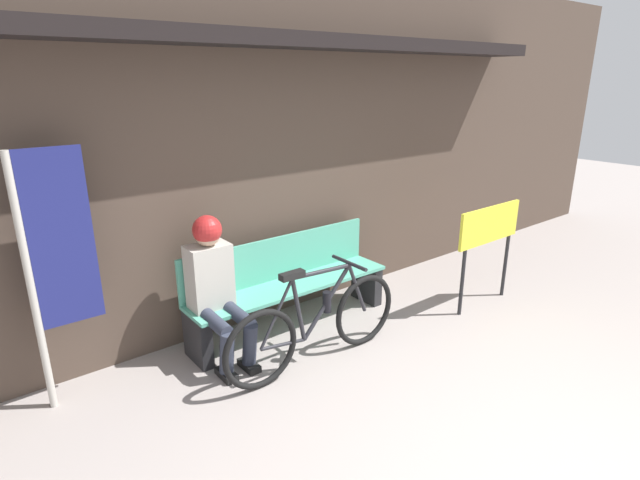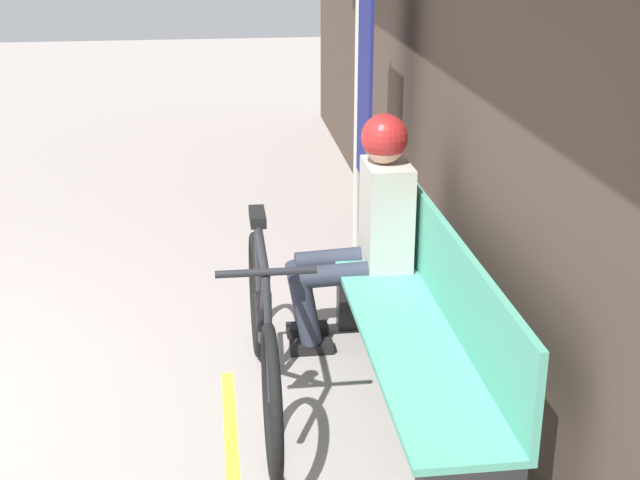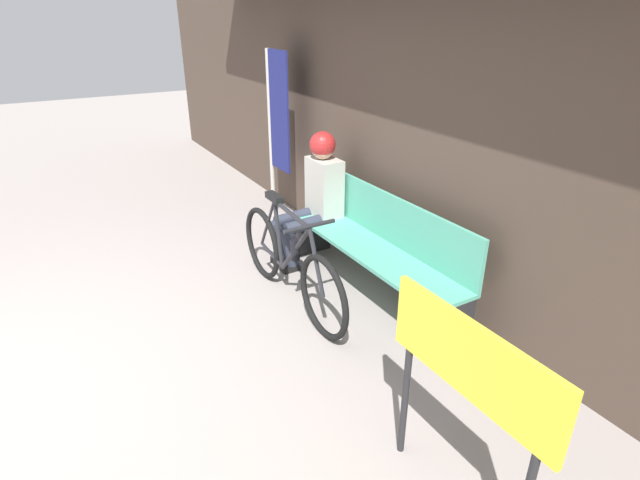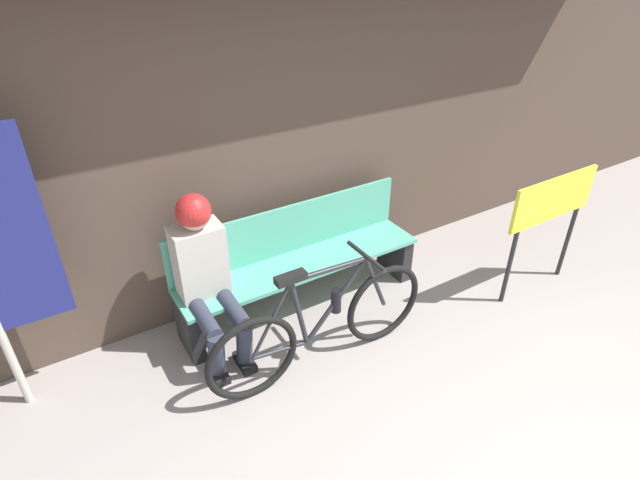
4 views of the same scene
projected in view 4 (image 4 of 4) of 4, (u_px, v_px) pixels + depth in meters
storefront_wall at (268, 89)px, 3.49m from camera, size 12.00×0.56×3.20m
park_bench_near at (298, 262)px, 3.90m from camera, size 1.97×0.42×0.83m
bicycle at (323, 325)px, 3.35m from camera, size 1.67×0.40×0.85m
person_seated at (205, 268)px, 3.33m from camera, size 0.34×0.62×1.20m
banner_pole at (0, 252)px, 2.74m from camera, size 0.45×0.05×1.80m
signboard at (552, 207)px, 3.89m from camera, size 0.91×0.04×1.03m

